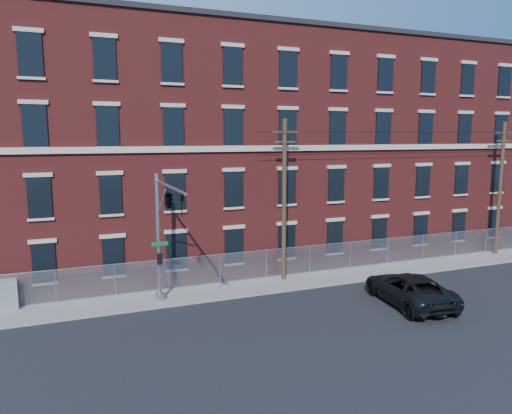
{
  "coord_description": "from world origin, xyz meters",
  "views": [
    {
      "loc": [
        -10.52,
        -21.0,
        9.05
      ],
      "look_at": [
        -0.52,
        4.0,
        5.08
      ],
      "focal_mm": 33.67,
      "sensor_mm": 36.0,
      "label": 1
    }
  ],
  "objects_px": {
    "pickup_truck": "(409,289)",
    "utility_cabinet": "(4,295)",
    "utility_pole_near": "(284,197)",
    "traffic_signal_mast": "(166,212)"
  },
  "relations": [
    {
      "from": "pickup_truck",
      "to": "utility_cabinet",
      "type": "distance_m",
      "value": 21.41
    },
    {
      "from": "pickup_truck",
      "to": "utility_pole_near",
      "type": "bearing_deg",
      "value": -47.47
    },
    {
      "from": "pickup_truck",
      "to": "utility_cabinet",
      "type": "relative_size",
      "value": 3.86
    },
    {
      "from": "pickup_truck",
      "to": "traffic_signal_mast",
      "type": "bearing_deg",
      "value": -6.21
    },
    {
      "from": "traffic_signal_mast",
      "to": "pickup_truck",
      "type": "bearing_deg",
      "value": -13.21
    },
    {
      "from": "traffic_signal_mast",
      "to": "utility_cabinet",
      "type": "relative_size",
      "value": 4.47
    },
    {
      "from": "pickup_truck",
      "to": "utility_cabinet",
      "type": "height_order",
      "value": "utility_cabinet"
    },
    {
      "from": "utility_pole_near",
      "to": "pickup_truck",
      "type": "bearing_deg",
      "value": -54.47
    },
    {
      "from": "traffic_signal_mast",
      "to": "pickup_truck",
      "type": "height_order",
      "value": "traffic_signal_mast"
    },
    {
      "from": "utility_pole_near",
      "to": "utility_cabinet",
      "type": "distance_m",
      "value": 16.39
    }
  ]
}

